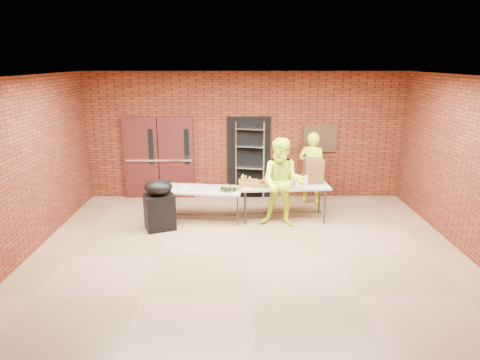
# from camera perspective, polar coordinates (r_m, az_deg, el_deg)

# --- Properties ---
(room) EXTENTS (8.08, 7.08, 3.28)m
(room) POSITION_cam_1_polar(r_m,az_deg,el_deg) (7.45, 1.13, 1.26)
(room) COLOR olive
(room) RESTS_ON ground
(double_doors) EXTENTS (1.78, 0.12, 2.10)m
(double_doors) POSITION_cam_1_polar(r_m,az_deg,el_deg) (11.10, -10.78, 2.92)
(double_doors) COLOR #3F1312
(double_doors) RESTS_ON room
(dark_doorway) EXTENTS (1.10, 0.06, 2.10)m
(dark_doorway) POSITION_cam_1_polar(r_m,az_deg,el_deg) (10.94, 1.17, 3.00)
(dark_doorway) COLOR black
(dark_doorway) RESTS_ON room
(bronze_plaque) EXTENTS (0.85, 0.04, 0.70)m
(bronze_plaque) POSITION_cam_1_polar(r_m,az_deg,el_deg) (11.03, 10.61, 5.48)
(bronze_plaque) COLOR #392617
(bronze_plaque) RESTS_ON room
(wire_rack) EXTENTS (0.76, 0.40, 1.98)m
(wire_rack) POSITION_cam_1_polar(r_m,az_deg,el_deg) (10.82, 1.32, 2.52)
(wire_rack) COLOR silver
(wire_rack) RESTS_ON room
(table_left) EXTENTS (1.87, 0.97, 0.74)m
(table_left) POSITION_cam_1_polar(r_m,az_deg,el_deg) (9.43, -5.20, -1.53)
(table_left) COLOR tan
(table_left) RESTS_ON room
(table_right) EXTENTS (1.99, 0.92, 0.80)m
(table_right) POSITION_cam_1_polar(r_m,az_deg,el_deg) (9.54, 5.89, -0.98)
(table_right) COLOR tan
(table_right) RESTS_ON room
(basket_bananas) EXTENTS (0.42, 0.32, 0.13)m
(basket_bananas) POSITION_cam_1_polar(r_m,az_deg,el_deg) (9.40, 1.11, -0.37)
(basket_bananas) COLOR olive
(basket_bananas) RESTS_ON table_right
(basket_oranges) EXTENTS (0.44, 0.34, 0.14)m
(basket_oranges) POSITION_cam_1_polar(r_m,az_deg,el_deg) (9.55, 4.44, -0.13)
(basket_oranges) COLOR olive
(basket_oranges) RESTS_ON table_right
(basket_apples) EXTENTS (0.42, 0.32, 0.13)m
(basket_apples) POSITION_cam_1_polar(r_m,az_deg,el_deg) (9.33, 2.85, -0.50)
(basket_apples) COLOR olive
(basket_apples) RESTS_ON table_right
(muffin_tray) EXTENTS (0.40, 0.40, 0.10)m
(muffin_tray) POSITION_cam_1_polar(r_m,az_deg,el_deg) (9.27, -1.51, -1.08)
(muffin_tray) COLOR #184F15
(muffin_tray) RESTS_ON table_left
(napkin_box) EXTENTS (0.16, 0.11, 0.05)m
(napkin_box) POSITION_cam_1_polar(r_m,az_deg,el_deg) (9.45, -7.21, -0.98)
(napkin_box) COLOR white
(napkin_box) RESTS_ON table_left
(coffee_dispenser) EXTENTS (0.41, 0.37, 0.54)m
(coffee_dispenser) POSITION_cam_1_polar(r_m,az_deg,el_deg) (9.71, 9.77, 1.24)
(coffee_dispenser) COLOR brown
(coffee_dispenser) RESTS_ON table_right
(cup_stack_front) EXTENTS (0.08, 0.08, 0.25)m
(cup_stack_front) POSITION_cam_1_polar(r_m,az_deg,el_deg) (9.45, 7.50, -0.00)
(cup_stack_front) COLOR white
(cup_stack_front) RESTS_ON table_right
(cup_stack_mid) EXTENTS (0.08, 0.08, 0.24)m
(cup_stack_mid) POSITION_cam_1_polar(r_m,az_deg,el_deg) (9.39, 8.78, -0.16)
(cup_stack_mid) COLOR white
(cup_stack_mid) RESTS_ON table_right
(cup_stack_back) EXTENTS (0.07, 0.07, 0.22)m
(cup_stack_back) POSITION_cam_1_polar(r_m,az_deg,el_deg) (9.50, 7.89, -0.03)
(cup_stack_back) COLOR white
(cup_stack_back) RESTS_ON table_right
(covered_grill) EXTENTS (0.73, 0.68, 1.08)m
(covered_grill) POSITION_cam_1_polar(r_m,az_deg,el_deg) (9.13, -10.71, -3.22)
(covered_grill) COLOR black
(covered_grill) RESTS_ON room
(volunteer_woman) EXTENTS (0.77, 0.64, 1.80)m
(volunteer_woman) POSITION_cam_1_polar(r_m,az_deg,el_deg) (10.60, 9.54, 1.53)
(volunteer_woman) COLOR #D4FF1C
(volunteer_woman) RESTS_ON room
(volunteer_man) EXTENTS (1.07, 0.91, 1.92)m
(volunteer_man) POSITION_cam_1_polar(r_m,az_deg,el_deg) (9.08, 5.69, -0.37)
(volunteer_man) COLOR #D4FF1C
(volunteer_man) RESTS_ON room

